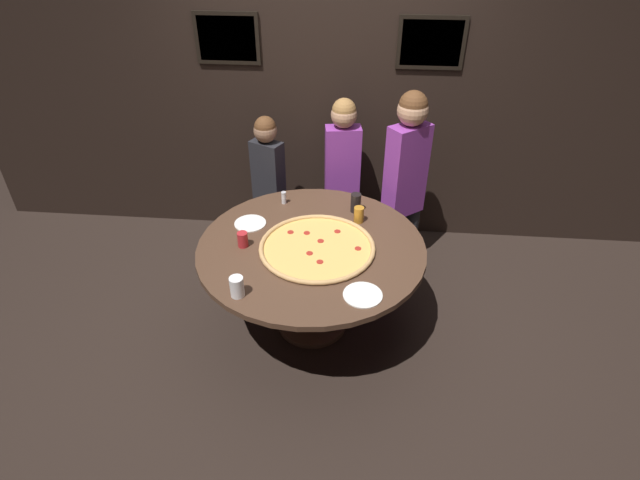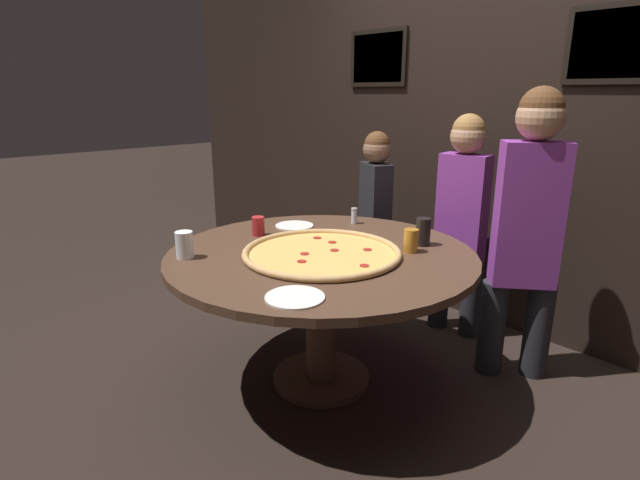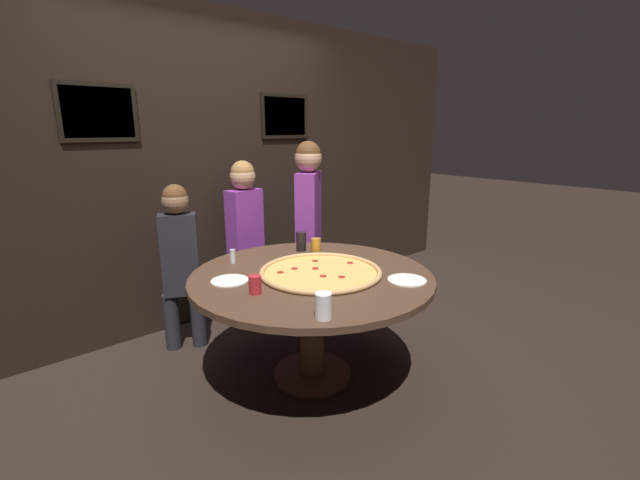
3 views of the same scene
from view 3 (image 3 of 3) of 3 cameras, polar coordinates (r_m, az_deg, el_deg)
ground_plane at (r=3.08m, az=-1.05°, el=-17.65°), size 24.00×24.00×0.00m
back_wall at (r=3.78m, az=-14.88°, el=9.04°), size 6.40×0.08×2.60m
dining_table at (r=2.80m, az=-1.11°, el=-7.09°), size 1.55×1.55×0.74m
giant_pizza at (r=2.75m, az=0.09°, el=-4.26°), size 0.78×0.78×0.03m
drink_cup_by_shaker at (r=3.16m, az=-0.55°, el=-0.83°), size 0.07×0.07×0.12m
drink_cup_front_edge at (r=2.11m, az=0.45°, el=-8.78°), size 0.08×0.08×0.13m
drink_cup_far_left at (r=3.25m, az=-2.53°, el=-0.18°), size 0.08×0.08×0.15m
drink_cup_near_left at (r=2.44m, az=-8.66°, el=-5.91°), size 0.07×0.07×0.11m
white_plate_far_back at (r=2.68m, az=11.52°, el=-5.26°), size 0.24×0.24×0.01m
white_plate_near_front at (r=2.68m, az=-11.95°, el=-5.32°), size 0.23×0.23×0.01m
condiment_shaker at (r=3.01m, az=-11.55°, el=-2.13°), size 0.04×0.04×0.10m
diner_far_right at (r=3.74m, az=-1.53°, el=2.83°), size 0.39×0.35×1.54m
diner_side_left at (r=3.65m, az=-9.93°, el=0.93°), size 0.36×0.21×1.39m
diner_centre_back at (r=3.32m, az=-18.16°, el=-2.31°), size 0.33×0.24×1.26m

